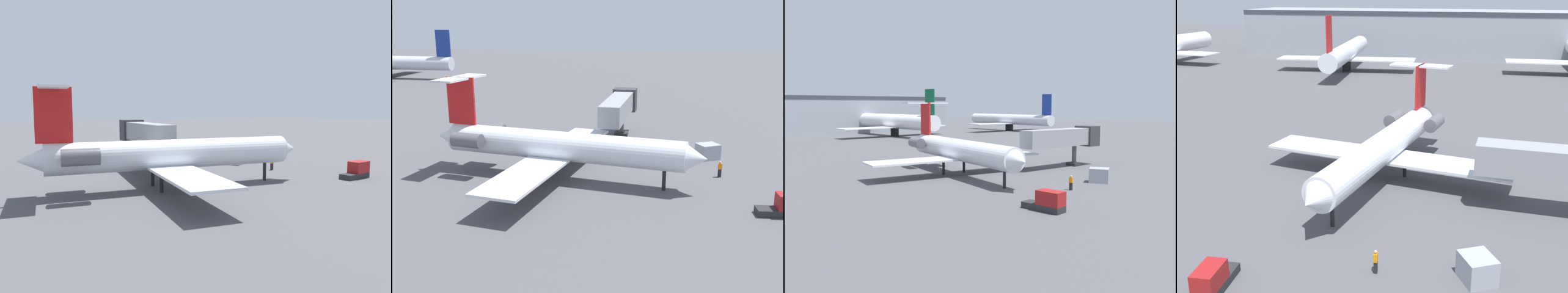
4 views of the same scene
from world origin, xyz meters
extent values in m
cube|color=#4C4C51|center=(0.00, 0.00, -0.05)|extent=(400.00, 400.00, 0.10)
cylinder|color=silver|center=(0.52, 3.07, 3.44)|extent=(6.84, 24.93, 2.94)
cone|color=silver|center=(-1.58, -9.95, 3.44)|extent=(3.10, 2.62, 2.79)
cone|color=silver|center=(2.63, 16.19, 3.44)|extent=(2.88, 2.96, 2.49)
cube|color=silver|center=(7.25, 3.00, 2.28)|extent=(12.11, 6.18, 0.24)
cube|color=silver|center=(-5.90, 5.11, 2.28)|extent=(12.11, 6.18, 0.24)
cylinder|color=#595960|center=(4.35, 11.96, 3.84)|extent=(1.99, 3.40, 1.50)
cylinder|color=#595960|center=(-0.33, 12.71, 3.84)|extent=(1.99, 3.40, 1.50)
cube|color=red|center=(2.33, 14.31, 7.41)|extent=(0.75, 3.20, 4.99)
cube|color=silver|center=(2.33, 14.31, 9.80)|extent=(7.10, 3.45, 0.20)
cylinder|color=black|center=(-1.13, -7.19, 0.99)|extent=(0.36, 0.36, 1.98)
cylinder|color=black|center=(2.42, 4.79, 0.99)|extent=(0.36, 0.36, 1.98)
cylinder|color=black|center=(-0.74, 5.30, 0.99)|extent=(0.36, 0.36, 1.98)
cube|color=gray|center=(16.47, -0.79, 4.57)|extent=(14.14, 3.24, 2.60)
cube|color=#333338|center=(23.08, -1.10, 4.57)|extent=(2.55, 3.31, 3.20)
cylinder|color=#4C4C51|center=(19.98, -0.95, 1.64)|extent=(0.70, 0.70, 3.27)
cube|color=#262626|center=(19.98, -0.95, 0.25)|extent=(1.80, 1.80, 0.50)
cube|color=black|center=(3.82, -12.79, 0.42)|extent=(0.27, 0.34, 0.85)
cube|color=orange|center=(3.82, -12.79, 1.15)|extent=(0.29, 0.42, 0.60)
sphere|color=tan|center=(3.82, -12.79, 1.57)|extent=(0.24, 0.24, 0.24)
cube|color=#262628|center=(-5.52, -16.85, 0.30)|extent=(1.78, 4.12, 0.60)
cube|color=maroon|center=(-5.45, -17.65, 1.25)|extent=(1.63, 2.52, 1.30)
cube|color=#999EA8|center=(10.37, -12.04, 0.89)|extent=(2.86, 2.98, 1.77)
camera|label=1|loc=(-32.83, 20.77, 8.08)|focal=34.79mm
camera|label=2|loc=(-43.99, -7.29, 15.75)|focal=43.37mm
camera|label=3|loc=(-34.54, -42.06, 9.55)|focal=39.23mm
camera|label=4|loc=(10.57, -39.87, 17.96)|focal=44.30mm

